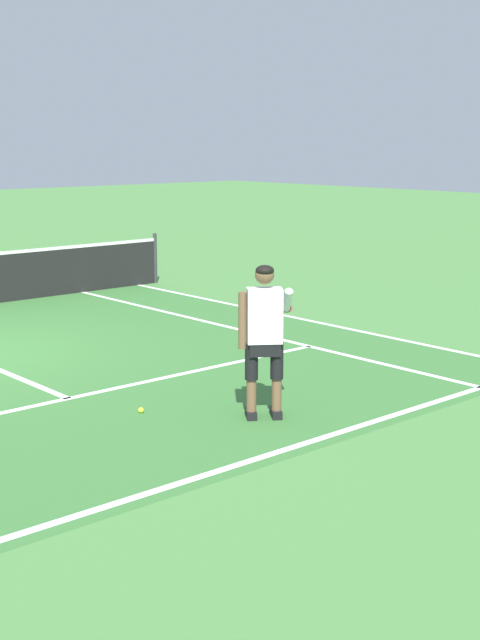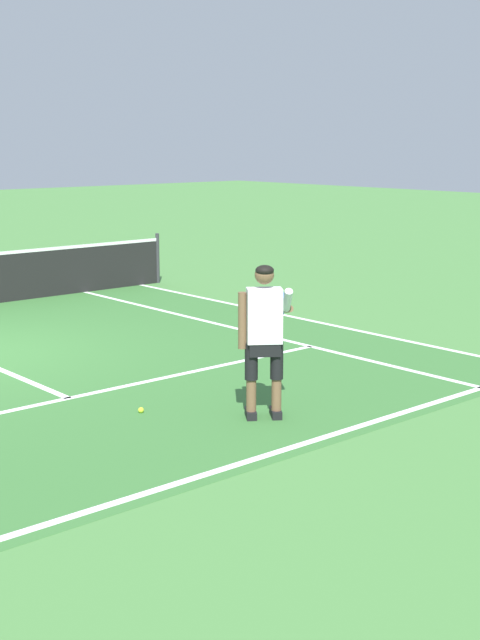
{
  "view_description": "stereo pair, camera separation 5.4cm",
  "coord_description": "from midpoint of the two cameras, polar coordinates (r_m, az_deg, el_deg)",
  "views": [
    {
      "loc": [
        -5.13,
        -11.88,
        3.01
      ],
      "look_at": [
        1.24,
        -4.66,
        1.05
      ],
      "focal_mm": 49.46,
      "sensor_mm": 36.0,
      "label": 1
    },
    {
      "loc": [
        -5.09,
        -11.92,
        3.01
      ],
      "look_at": [
        1.24,
        -4.66,
        1.05
      ],
      "focal_mm": 49.46,
      "sensor_mm": 36.0,
      "label": 2
    }
  ],
  "objects": [
    {
      "name": "line_service",
      "position": [
        10.73,
        -10.9,
        -4.99
      ],
      "size": [
        8.23,
        0.1,
        0.01
      ],
      "primitive_type": "cube",
      "color": "white",
      "rests_on": "ground"
    },
    {
      "name": "line_singles_right",
      "position": [
        14.41,
        -0.16,
        -0.54
      ],
      "size": [
        0.1,
        9.38,
        0.01
      ],
      "primitive_type": "cube",
      "color": "white",
      "rests_on": "ground"
    },
    {
      "name": "tennis_player",
      "position": [
        9.58,
        1.76,
        -0.68
      ],
      "size": [
        1.09,
        0.85,
        1.71
      ],
      "color": "black",
      "rests_on": "ground"
    },
    {
      "name": "line_doubles_right",
      "position": [
        15.32,
        3.72,
        0.17
      ],
      "size": [
        0.1,
        9.38,
        0.01
      ],
      "primitive_type": "cube",
      "color": "white",
      "rests_on": "ground"
    },
    {
      "name": "line_baseline",
      "position": [
        8.41,
        -0.43,
        -9.46
      ],
      "size": [
        10.98,
        0.1,
        0.01
      ],
      "primitive_type": "cube",
      "color": "white",
      "rests_on": "ground"
    },
    {
      "name": "tennis_ball_near_feet",
      "position": [
        10.04,
        -6.27,
        -5.81
      ],
      "size": [
        0.07,
        0.07,
        0.07
      ],
      "primitive_type": "sphere",
      "color": "#CCE02D",
      "rests_on": "ground"
    },
    {
      "name": "court_inner_surface",
      "position": [
        12.19,
        -14.97,
        -3.19
      ],
      "size": [
        10.98,
        9.78,
        0.0
      ],
      "primitive_type": "cube",
      "color": "#387033",
      "rests_on": "ground"
    }
  ]
}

